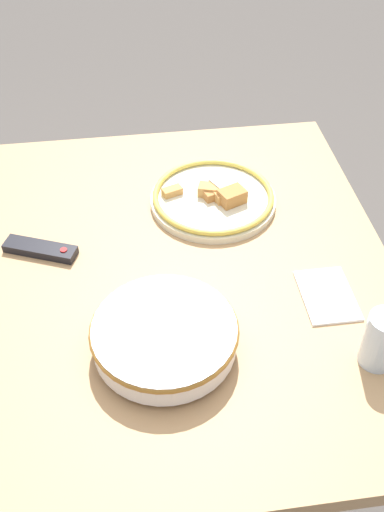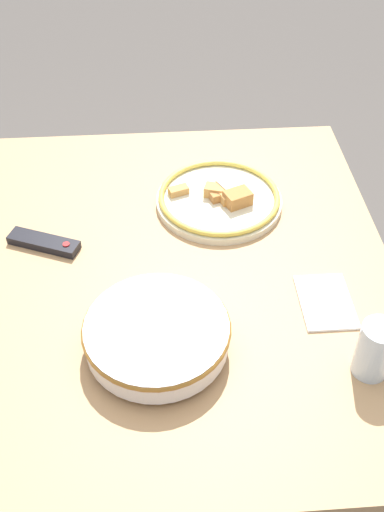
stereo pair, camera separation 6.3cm
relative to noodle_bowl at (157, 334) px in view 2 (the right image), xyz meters
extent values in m
plane|color=#4C4742|center=(0.22, -0.04, -0.79)|extent=(8.00, 8.00, 0.00)
cube|color=tan|center=(0.22, -0.04, -0.06)|extent=(1.13, 0.99, 0.04)
cylinder|color=tan|center=(0.72, -0.47, -0.44)|extent=(0.06, 0.06, 0.71)
cylinder|color=tan|center=(0.72, 0.38, -0.44)|extent=(0.06, 0.06, 0.71)
cylinder|color=silver|center=(0.00, 0.00, -0.03)|extent=(0.13, 0.13, 0.01)
cylinder|color=silver|center=(0.00, 0.00, 0.00)|extent=(0.28, 0.28, 0.05)
cylinder|color=#B75B23|center=(0.00, 0.00, 0.00)|extent=(0.25, 0.25, 0.05)
torus|color=#936023|center=(0.00, 0.00, 0.02)|extent=(0.29, 0.29, 0.01)
cylinder|color=beige|center=(0.44, -0.17, -0.03)|extent=(0.31, 0.31, 0.02)
torus|color=gold|center=(0.44, -0.17, -0.01)|extent=(0.30, 0.30, 0.01)
cube|color=tan|center=(0.47, -0.07, -0.01)|extent=(0.04, 0.05, 0.02)
cube|color=silver|center=(0.46, -0.19, -0.01)|extent=(0.07, 0.07, 0.03)
cube|color=#B2753D|center=(0.42, -0.21, 0.00)|extent=(0.07, 0.08, 0.04)
cube|color=tan|center=(0.45, -0.16, -0.01)|extent=(0.05, 0.06, 0.03)
cube|color=tan|center=(0.44, -0.18, -0.01)|extent=(0.06, 0.05, 0.02)
cube|color=#B2753D|center=(0.44, -0.17, -0.01)|extent=(0.05, 0.06, 0.02)
cube|color=black|center=(0.31, 0.25, -0.03)|extent=(0.11, 0.17, 0.02)
cylinder|color=red|center=(0.29, 0.20, -0.02)|extent=(0.02, 0.02, 0.00)
cylinder|color=silver|center=(-0.08, -0.40, 0.02)|extent=(0.07, 0.07, 0.12)
cube|color=white|center=(0.09, -0.36, -0.04)|extent=(0.16, 0.11, 0.01)
camera|label=1|loc=(-0.73, 0.05, 0.90)|focal=42.00mm
camera|label=2|loc=(-0.73, -0.02, 0.90)|focal=42.00mm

